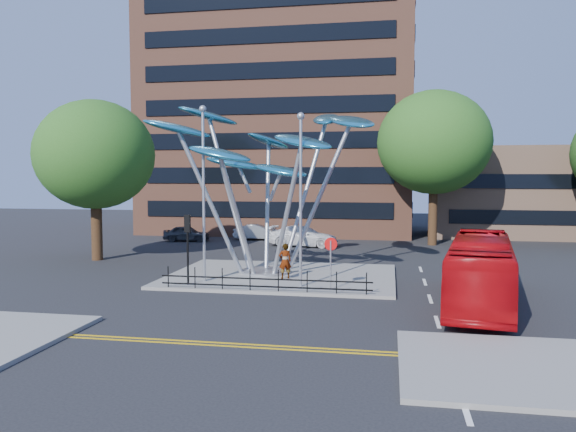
% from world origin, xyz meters
% --- Properties ---
extents(ground, '(120.00, 120.00, 0.00)m').
position_xyz_m(ground, '(0.00, 0.00, 0.00)').
color(ground, black).
rests_on(ground, ground).
extents(traffic_island, '(12.00, 9.00, 0.15)m').
position_xyz_m(traffic_island, '(-1.00, 6.00, 0.07)').
color(traffic_island, slate).
rests_on(traffic_island, ground).
extents(double_yellow_near, '(40.00, 0.12, 0.01)m').
position_xyz_m(double_yellow_near, '(0.00, -6.00, 0.01)').
color(double_yellow_near, gold).
rests_on(double_yellow_near, ground).
extents(double_yellow_far, '(40.00, 0.12, 0.01)m').
position_xyz_m(double_yellow_far, '(0.00, -6.30, 0.01)').
color(double_yellow_far, gold).
rests_on(double_yellow_far, ground).
extents(brick_tower, '(25.00, 15.00, 30.00)m').
position_xyz_m(brick_tower, '(-6.00, 32.00, 15.00)').
color(brick_tower, brown).
rests_on(brick_tower, ground).
extents(low_building_near, '(15.00, 8.00, 8.00)m').
position_xyz_m(low_building_near, '(16.00, 30.00, 4.00)').
color(low_building_near, tan).
rests_on(low_building_near, ground).
extents(tree_right, '(8.80, 8.80, 12.11)m').
position_xyz_m(tree_right, '(8.00, 22.00, 8.04)').
color(tree_right, black).
rests_on(tree_right, ground).
extents(tree_left, '(7.60, 7.60, 10.32)m').
position_xyz_m(tree_left, '(-14.00, 10.00, 6.79)').
color(tree_left, black).
rests_on(tree_left, ground).
extents(leaf_sculpture, '(12.72, 9.54, 9.51)m').
position_xyz_m(leaf_sculpture, '(-2.07, 6.68, 6.87)').
color(leaf_sculpture, '#9EA0A5').
rests_on(leaf_sculpture, traffic_island).
extents(street_lamp_left, '(0.36, 0.36, 8.80)m').
position_xyz_m(street_lamp_left, '(-4.50, 3.50, 5.36)').
color(street_lamp_left, '#9EA0A5').
rests_on(street_lamp_left, traffic_island).
extents(street_lamp_right, '(0.36, 0.36, 8.30)m').
position_xyz_m(street_lamp_right, '(0.50, 3.00, 5.09)').
color(street_lamp_right, '#9EA0A5').
rests_on(street_lamp_right, traffic_island).
extents(traffic_light_island, '(0.28, 0.18, 3.42)m').
position_xyz_m(traffic_light_island, '(-5.00, 2.50, 2.61)').
color(traffic_light_island, black).
rests_on(traffic_light_island, traffic_island).
extents(no_entry_sign_island, '(0.60, 0.10, 2.45)m').
position_xyz_m(no_entry_sign_island, '(2.00, 2.52, 1.82)').
color(no_entry_sign_island, '#9EA0A5').
rests_on(no_entry_sign_island, traffic_island).
extents(pedestrian_railing_front, '(10.00, 0.06, 1.00)m').
position_xyz_m(pedestrian_railing_front, '(-1.00, 1.70, 0.55)').
color(pedestrian_railing_front, black).
rests_on(pedestrian_railing_front, traffic_island).
extents(red_bus, '(4.10, 10.75, 2.92)m').
position_xyz_m(red_bus, '(8.50, 1.22, 1.46)').
color(red_bus, '#AF080D').
rests_on(red_bus, ground).
extents(pedestrian, '(0.79, 0.67, 1.83)m').
position_xyz_m(pedestrian, '(-0.62, 4.91, 1.07)').
color(pedestrian, gray).
rests_on(pedestrian, traffic_island).
extents(parked_car_left, '(3.94, 1.88, 1.30)m').
position_xyz_m(parked_car_left, '(-11.99, 20.94, 0.65)').
color(parked_car_left, '#393A40').
rests_on(parked_car_left, ground).
extents(parked_car_mid, '(4.12, 1.70, 1.32)m').
position_xyz_m(parked_car_mid, '(-6.40, 22.91, 0.66)').
color(parked_car_mid, '#9B9FA2').
rests_on(parked_car_mid, ground).
extents(parked_car_right, '(5.59, 2.78, 1.56)m').
position_xyz_m(parked_car_right, '(-1.90, 19.40, 0.78)').
color(parked_car_right, white).
rests_on(parked_car_right, ground).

